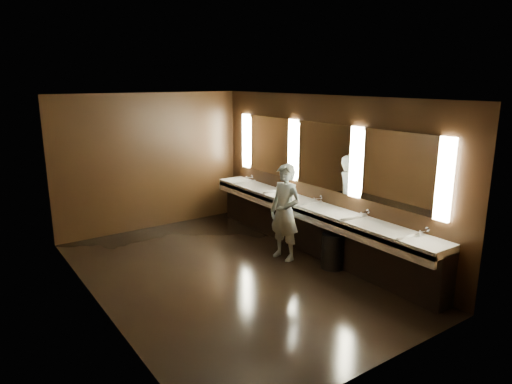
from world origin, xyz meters
TOP-DOWN VIEW (x-y plane):
  - floor at (0.00, 0.00)m, footprint 6.00×6.00m
  - ceiling at (0.00, 0.00)m, footprint 4.00×6.00m
  - wall_back at (0.00, 3.00)m, footprint 4.00×0.02m
  - wall_front at (0.00, -3.00)m, footprint 4.00×0.02m
  - wall_left at (-2.00, 0.00)m, footprint 0.02×6.00m
  - wall_right at (2.00, 0.00)m, footprint 0.02×6.00m
  - sink_counter at (1.79, 0.00)m, footprint 0.55×5.40m
  - mirror_band at (1.98, -0.00)m, footprint 0.06×5.03m
  - person at (1.18, 0.03)m, footprint 0.51×0.68m
  - trash_bin at (1.58, -0.77)m, footprint 0.47×0.47m

SIDE VIEW (x-z plane):
  - floor at x=0.00m, z-range 0.00..0.00m
  - trash_bin at x=1.58m, z-range 0.00..0.60m
  - sink_counter at x=1.79m, z-range -0.01..1.00m
  - person at x=1.18m, z-range 0.00..1.68m
  - wall_back at x=0.00m, z-range 0.00..2.80m
  - wall_front at x=0.00m, z-range 0.00..2.80m
  - wall_left at x=-2.00m, z-range 0.00..2.80m
  - wall_right at x=2.00m, z-range 0.00..2.80m
  - mirror_band at x=1.98m, z-range 1.17..2.32m
  - ceiling at x=0.00m, z-range 2.79..2.81m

